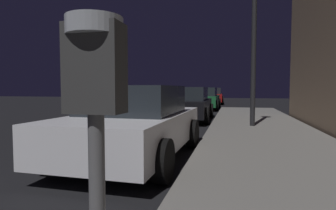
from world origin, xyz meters
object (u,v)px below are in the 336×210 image
parking_meter (96,125)px  car_green (204,99)px  car_black (188,104)px  car_red (211,96)px  car_white (134,123)px  street_lamp (254,24)px

parking_meter → car_green: size_ratio=0.33×
car_black → car_red: bearing=90.0°
parking_meter → car_red: parking_meter is taller
car_red → parking_meter: bearing=-86.6°
car_white → car_black: bearing=90.0°
car_green → car_black: bearing=-90.0°
car_red → street_lamp: (2.51, -15.36, 2.71)m
car_green → street_lamp: 9.62m
car_green → street_lamp: (2.51, -8.87, 2.72)m
car_black → street_lamp: size_ratio=0.86×
car_white → street_lamp: bearing=60.1°
car_green → car_white: bearing=-90.0°
car_green → car_red: 6.49m
car_black → car_green: size_ratio=0.94×
car_green → car_red: size_ratio=1.04×
car_green → car_red: (0.00, 6.49, 0.01)m
parking_meter → car_white: parking_meter is taller
parking_meter → car_white: bearing=108.5°
car_red → car_black: bearing=-90.0°
car_white → car_black: size_ratio=0.98×
car_white → parking_meter: bearing=-71.5°
car_red → car_green: bearing=-90.0°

